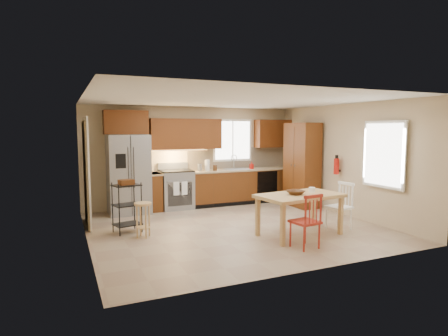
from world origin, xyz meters
name	(u,v)px	position (x,y,z in m)	size (l,w,h in m)	color
floor	(235,227)	(0.00, 0.00, 0.00)	(5.50, 5.50, 0.00)	tan
ceiling	(235,100)	(0.00, 0.00, 2.50)	(5.50, 5.00, 0.02)	silver
wall_back	(193,156)	(0.00, 2.50, 1.25)	(5.50, 0.02, 2.50)	#CCB793
wall_front	(314,181)	(0.00, -2.50, 1.25)	(5.50, 0.02, 2.50)	#CCB793
wall_left	(85,171)	(-2.75, 0.00, 1.25)	(0.02, 5.00, 2.50)	#CCB793
wall_right	(345,160)	(2.75, 0.00, 1.25)	(0.02, 5.00, 2.50)	#CCB793
refrigerator	(129,174)	(-1.70, 2.12, 0.91)	(0.92, 0.75, 1.82)	gray
range_stove	(176,190)	(-0.55, 2.19, 0.46)	(0.76, 0.63, 0.92)	gray
base_cabinet_narrow	(154,192)	(-1.10, 2.20, 0.45)	(0.30, 0.60, 0.90)	#5D2D11
base_cabinet_run	(243,186)	(1.29, 2.20, 0.45)	(2.92, 0.60, 0.90)	#5D2D11
dishwasher	(267,186)	(1.85, 1.91, 0.45)	(0.60, 0.02, 0.78)	black
backsplash	(239,158)	(1.29, 2.48, 1.18)	(2.92, 0.03, 0.55)	beige
upper_over_fridge	(126,122)	(-1.70, 2.33, 2.10)	(1.00, 0.35, 0.55)	#5E2D0F
upper_left_block	(186,134)	(-0.25, 2.33, 1.83)	(1.80, 0.35, 0.75)	#5E2D0F
upper_right_block	(273,134)	(2.25, 2.33, 1.83)	(1.00, 0.35, 0.75)	#5E2D0F
window_back	(232,140)	(1.10, 2.48, 1.65)	(1.12, 0.04, 1.12)	white
sink	(237,171)	(1.10, 2.20, 0.86)	(0.62, 0.46, 0.16)	gray
undercab_glow	(175,150)	(-0.55, 2.30, 1.43)	(1.60, 0.30, 0.01)	#FFBF66
soap_bottle	(252,165)	(1.48, 2.10, 1.00)	(0.09, 0.09, 0.19)	#B2130C
paper_towel	(207,165)	(0.25, 2.15, 1.04)	(0.12, 0.12, 0.28)	white
canister_steel	(200,168)	(0.05, 2.15, 0.99)	(0.11, 0.11, 0.18)	gray
canister_wood	(215,168)	(0.45, 2.12, 0.97)	(0.10, 0.10, 0.14)	#462612
pantry	(302,165)	(2.43, 1.20, 1.05)	(0.50, 0.95, 2.10)	#5D2D11
fire_extinguisher	(336,166)	(2.63, 0.15, 1.10)	(0.12, 0.12, 0.36)	#B2130C
window_right	(384,154)	(2.68, -1.15, 1.45)	(0.04, 1.02, 1.32)	white
doorway	(86,174)	(-2.67, 1.30, 1.05)	(0.04, 0.95, 2.10)	#8C7A59
dining_table	(299,215)	(0.85, -0.97, 0.37)	(1.54, 0.86, 0.75)	tan
chair_red	(305,221)	(0.50, -1.62, 0.45)	(0.42, 0.42, 0.90)	maroon
chair_white	(339,206)	(1.80, -0.92, 0.45)	(0.42, 0.42, 0.90)	white
table_bowl	(295,195)	(0.76, -0.97, 0.76)	(0.31, 0.31, 0.08)	#462612
table_jar	(312,191)	(1.19, -0.88, 0.79)	(0.11, 0.11, 0.13)	white
bar_stool	(143,220)	(-1.80, 0.04, 0.32)	(0.31, 0.31, 0.63)	tan
utility_cart	(127,207)	(-2.01, 0.48, 0.48)	(0.48, 0.37, 0.95)	black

